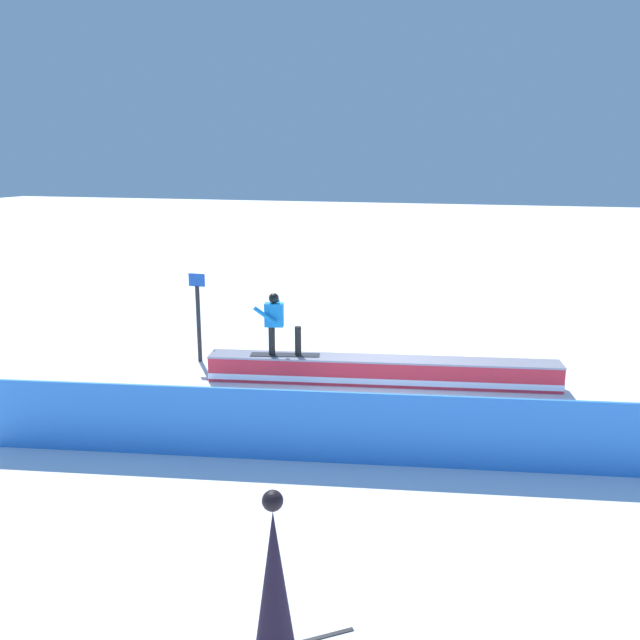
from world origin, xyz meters
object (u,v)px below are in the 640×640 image
at_px(snowboarder, 277,322).
at_px(trail_marker, 198,315).
at_px(background_skier_left, 274,584).
at_px(grind_box, 382,372).

relative_size(snowboarder, trail_marker, 0.72).
distance_m(snowboarder, background_skier_left, 8.34).
bearing_deg(snowboarder, trail_marker, -18.91).
height_order(background_skier_left, trail_marker, trail_marker).
relative_size(snowboarder, background_skier_left, 0.86).
distance_m(grind_box, trail_marker, 4.61).
bearing_deg(trail_marker, background_skier_left, 120.75).
bearing_deg(background_skier_left, snowboarder, -70.06).
height_order(grind_box, background_skier_left, background_skier_left).
xyz_separation_m(grind_box, background_skier_left, (-0.62, 8.25, 0.56)).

